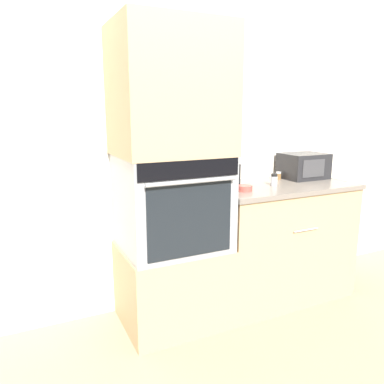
{
  "coord_description": "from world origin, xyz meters",
  "views": [
    {
      "loc": [
        -1.3,
        -2.0,
        1.5
      ],
      "look_at": [
        -0.25,
        0.21,
        0.97
      ],
      "focal_mm": 35.0,
      "sensor_mm": 36.0,
      "label": 1
    }
  ],
  "objects_px": {
    "wall_oven": "(172,202)",
    "bowl": "(245,188)",
    "condiment_jar_mid": "(274,180)",
    "condiment_jar_near": "(278,176)",
    "microwave": "(303,166)",
    "knife_block": "(231,175)"
  },
  "relations": [
    {
      "from": "knife_block",
      "to": "condiment_jar_near",
      "type": "distance_m",
      "value": 0.53
    },
    {
      "from": "condiment_jar_mid",
      "to": "microwave",
      "type": "bearing_deg",
      "value": 20.4
    },
    {
      "from": "wall_oven",
      "to": "condiment_jar_near",
      "type": "distance_m",
      "value": 1.06
    },
    {
      "from": "microwave",
      "to": "knife_block",
      "type": "bearing_deg",
      "value": -177.05
    },
    {
      "from": "microwave",
      "to": "condiment_jar_near",
      "type": "height_order",
      "value": "microwave"
    },
    {
      "from": "bowl",
      "to": "wall_oven",
      "type": "bearing_deg",
      "value": 170.39
    },
    {
      "from": "bowl",
      "to": "condiment_jar_near",
      "type": "xyz_separation_m",
      "value": [
        0.51,
        0.27,
        0.01
      ]
    },
    {
      "from": "condiment_jar_near",
      "to": "wall_oven",
      "type": "bearing_deg",
      "value": -170.2
    },
    {
      "from": "bowl",
      "to": "condiment_jar_near",
      "type": "distance_m",
      "value": 0.58
    },
    {
      "from": "wall_oven",
      "to": "condiment_jar_mid",
      "type": "xyz_separation_m",
      "value": [
        0.83,
        -0.03,
        0.09
      ]
    },
    {
      "from": "wall_oven",
      "to": "condiment_jar_near",
      "type": "bearing_deg",
      "value": 9.8
    },
    {
      "from": "microwave",
      "to": "condiment_jar_near",
      "type": "relative_size",
      "value": 5.79
    },
    {
      "from": "wall_oven",
      "to": "condiment_jar_mid",
      "type": "height_order",
      "value": "wall_oven"
    },
    {
      "from": "wall_oven",
      "to": "bowl",
      "type": "bearing_deg",
      "value": -9.61
    },
    {
      "from": "wall_oven",
      "to": "bowl",
      "type": "distance_m",
      "value": 0.54
    },
    {
      "from": "wall_oven",
      "to": "condiment_jar_mid",
      "type": "distance_m",
      "value": 0.84
    },
    {
      "from": "knife_block",
      "to": "condiment_jar_mid",
      "type": "height_order",
      "value": "knife_block"
    },
    {
      "from": "bowl",
      "to": "condiment_jar_near",
      "type": "bearing_deg",
      "value": 27.72
    },
    {
      "from": "microwave",
      "to": "knife_block",
      "type": "distance_m",
      "value": 0.74
    },
    {
      "from": "microwave",
      "to": "condiment_jar_mid",
      "type": "relative_size",
      "value": 3.91
    },
    {
      "from": "wall_oven",
      "to": "microwave",
      "type": "distance_m",
      "value": 1.28
    },
    {
      "from": "wall_oven",
      "to": "bowl",
      "type": "xyz_separation_m",
      "value": [
        0.53,
        -0.09,
        0.07
      ]
    }
  ]
}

